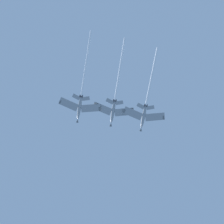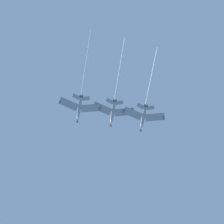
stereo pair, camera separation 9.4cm
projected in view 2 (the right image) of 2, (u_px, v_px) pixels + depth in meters
The scene contains 3 objects.
jet_inner_left at pixel (81, 95), 170.16m from camera, with size 23.89×39.87×10.90m.
jet_centre at pixel (115, 99), 170.80m from camera, with size 22.75×38.89×11.96m.
jet_inner_right at pixel (146, 104), 169.77m from camera, with size 22.17×36.93×11.70m.
Camera 2 is at (-11.93, -3.20, 1.88)m, focal length 58.68 mm.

